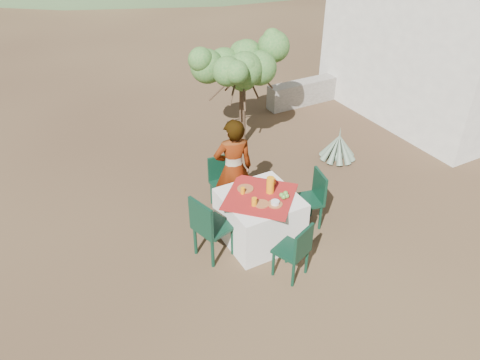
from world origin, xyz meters
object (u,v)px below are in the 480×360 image
Objects in this scene: juice_pitcher at (270,185)px; chair_left at (208,226)px; table at (259,218)px; guesthouse at (443,44)px; chair_far at (222,180)px; chair_right at (312,197)px; person at (233,169)px; shrub_tree at (244,70)px; chair_near at (296,250)px; agave at (338,147)px.

chair_left is at bearing -178.11° from juice_pitcher.
guesthouse is at bearing 20.00° from table.
chair_far is 3.48× the size of juice_pitcher.
chair_right is at bearing -156.11° from guesthouse.
person reaches higher than table.
shrub_tree is (1.24, 2.73, 1.13)m from table.
chair_far is 2.39m from shrub_tree.
table is at bearing -111.23° from chair_near.
person is 2.47m from shrub_tree.
person reaches higher than chair_far.
chair_left is 1.10× the size of chair_right.
juice_pitcher reaches higher than chair_left.
chair_near is at bearing 105.42° from person.
chair_right is at bearing -139.92° from agave.
juice_pitcher is (0.17, 0.02, 0.51)m from table.
chair_near is at bearing -89.24° from table.
shrub_tree is (2.06, 2.74, 0.96)m from chair_left.
table is 0.79× the size of person.
juice_pitcher is (0.99, 0.03, 0.33)m from chair_left.
table is at bearing -104.51° from chair_left.
chair_right is 1.23× the size of agave.
chair_right is at bearing -97.53° from shrub_tree.
chair_left is at bearing 57.47° from person.
chair_left is at bearing -158.51° from agave.
shrub_tree is 2.98m from juice_pitcher.
person reaches higher than chair_right.
chair_left is at bearing -79.40° from chair_right.
chair_far is at bearing 94.90° from table.
chair_left is 4.04× the size of juice_pitcher.
chair_right is 2.12m from agave.
table is 1.03m from chair_far.
chair_near is at bearing -152.39° from guesthouse.
table is 0.84m from chair_left.
table is 1.77× the size of agave.
shrub_tree is at bearing 172.11° from guesthouse.
juice_pitcher is at bearing -71.55° from chair_far.
chair_near is 0.45× the size of shrub_tree.
chair_right is at bearing 152.05° from person.
person is 2.64m from agave.
shrub_tree reaches higher than chair_near.
shrub_tree is 0.46× the size of guesthouse.
person is at bearing -167.71° from agave.
chair_far is at bearing -174.28° from agave.
juice_pitcher is at bearing 5.69° from table.
shrub_tree is at bearing 68.56° from juice_pitcher.
chair_left is 3.56m from shrub_tree.
chair_far is at bearing 104.58° from juice_pitcher.
juice_pitcher is (-2.30, -1.26, 0.64)m from agave.
chair_far is 1.00× the size of chair_near.
person reaches higher than chair_near.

